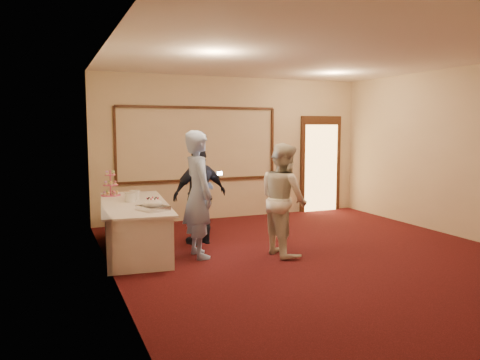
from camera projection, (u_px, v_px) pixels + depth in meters
name	position (u px, v px, depth m)	size (l,w,h in m)	color
floor	(321.00, 258.00, 7.00)	(7.00, 7.00, 0.00)	black
room_walls	(324.00, 122.00, 6.77)	(6.04, 7.04, 3.02)	beige
wall_molding	(199.00, 144.00, 9.69)	(3.45, 0.04, 1.55)	#34160F
doorway	(321.00, 165.00, 10.87)	(1.05, 0.07, 2.20)	#34160F
buffet_table	(135.00, 227.00, 7.37)	(1.26, 2.65, 0.77)	silver
pavlova_tray	(153.00, 205.00, 6.65)	(0.45, 0.51, 0.17)	#B0B3B7
cupcake_stand	(111.00, 186.00, 8.06)	(0.33, 0.33, 0.49)	#DE558C
plate_stack_a	(130.00, 197.00, 7.40)	(0.18, 0.18, 0.15)	white
plate_stack_b	(135.00, 195.00, 7.67)	(0.17, 0.17, 0.14)	white
tart	(153.00, 202.00, 7.23)	(0.25, 0.25, 0.05)	white
man	(199.00, 194.00, 6.98)	(0.69, 0.45, 1.90)	#93AFE6
woman	(284.00, 199.00, 7.11)	(0.83, 0.65, 1.71)	silver
guest	(200.00, 195.00, 7.76)	(0.97, 0.40, 1.66)	black
camera_flash	(220.00, 173.00, 7.54)	(0.07, 0.04, 0.05)	white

